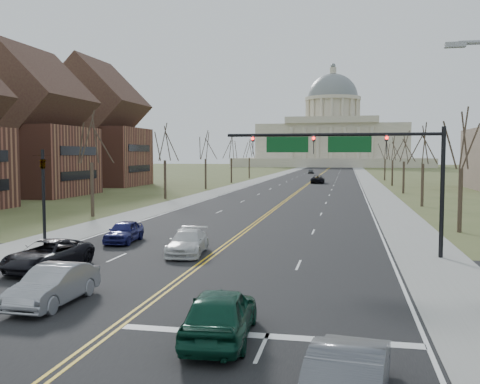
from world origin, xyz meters
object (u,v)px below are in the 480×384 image
at_px(car_sb_inner_lead, 54,285).
at_px(car_sb_inner_second, 188,242).
at_px(signal_mast, 348,153).
at_px(car_sb_outer_lead, 48,255).
at_px(car_sb_outer_second, 124,232).
at_px(car_nb_outer_lead, 349,373).
at_px(car_far_nb, 318,179).
at_px(car_nb_inner_lead, 220,314).
at_px(car_far_sb, 311,171).
at_px(signal_left, 43,186).

relative_size(car_sb_inner_lead, car_sb_inner_second, 0.96).
relative_size(signal_mast, car_sb_inner_second, 2.58).
relative_size(car_sb_outer_lead, car_sb_outer_second, 1.26).
xyz_separation_m(car_sb_inner_lead, car_sb_inner_second, (2.00, 10.75, -0.06)).
height_order(car_sb_inner_lead, car_sb_outer_second, car_sb_inner_lead).
xyz_separation_m(car_nb_outer_lead, car_far_nb, (-5.80, 94.62, 0.01)).
bearing_deg(car_sb_inner_lead, car_nb_inner_lead, -18.89).
height_order(car_nb_outer_lead, car_sb_inner_second, car_nb_outer_lead).
bearing_deg(car_far_nb, car_far_sb, -85.23).
relative_size(car_nb_outer_lead, car_sb_inner_lead, 1.03).
height_order(signal_mast, car_sb_inner_second, signal_mast).
bearing_deg(car_far_nb, signal_mast, 93.83).
relative_size(car_nb_inner_lead, car_nb_outer_lead, 1.03).
height_order(car_nb_outer_lead, car_sb_outer_lead, car_nb_outer_lead).
distance_m(signal_left, car_far_sb, 129.22).
distance_m(signal_mast, car_far_sb, 129.46).
xyz_separation_m(car_nb_inner_lead, car_sb_inner_lead, (-7.10, 2.56, -0.07)).
xyz_separation_m(signal_left, car_sb_inner_lead, (8.05, -12.53, -2.96)).
height_order(car_nb_outer_lead, car_far_sb, car_nb_outer_lead).
bearing_deg(signal_mast, car_nb_outer_lead, -89.84).
relative_size(car_sb_inner_second, car_far_sb, 1.17).
bearing_deg(car_sb_inner_lead, car_far_sb, 90.87).
relative_size(signal_mast, car_far_sb, 3.01).
bearing_deg(car_nb_inner_lead, car_far_nb, -92.66).
height_order(signal_left, car_sb_inner_lead, signal_left).
xyz_separation_m(car_sb_outer_lead, car_far_nb, (8.72, 82.90, 0.06)).
height_order(signal_mast, car_far_sb, signal_mast).
distance_m(car_sb_outer_second, car_far_sb, 127.60).
distance_m(car_sb_outer_lead, car_sb_inner_second, 7.66).
distance_m(signal_mast, car_nb_inner_lead, 16.33).
bearing_deg(car_sb_inner_second, signal_left, 164.13).
height_order(car_sb_outer_second, car_far_sb, car_sb_outer_second).
bearing_deg(signal_mast, car_sb_inner_second, -168.69).
distance_m(car_nb_outer_lead, car_sb_inner_second, 19.19).
bearing_deg(car_nb_inner_lead, car_nb_outer_lead, 132.61).
bearing_deg(car_far_sb, car_nb_outer_lead, -91.90).
bearing_deg(signal_mast, car_sb_outer_lead, -154.09).
xyz_separation_m(signal_mast, car_far_nb, (-5.75, 75.87, -4.97)).
bearing_deg(car_nb_inner_lead, signal_left, -48.79).
distance_m(car_sb_outer_lead, car_far_nb, 83.35).
bearing_deg(car_sb_inner_second, car_nb_inner_lead, -74.89).
distance_m(car_nb_outer_lead, car_far_sb, 148.06).
relative_size(signal_left, car_sb_outer_lead, 1.15).
bearing_deg(signal_left, signal_mast, -0.00).
distance_m(car_nb_inner_lead, car_far_sb, 144.18).
relative_size(signal_mast, car_sb_outer_lead, 2.32).
bearing_deg(car_sb_outer_second, car_nb_inner_lead, -61.92).
relative_size(car_sb_inner_lead, car_far_nb, 0.80).
height_order(car_sb_outer_lead, car_sb_outer_second, car_sb_outer_lead).
bearing_deg(car_far_sb, signal_left, -99.73).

